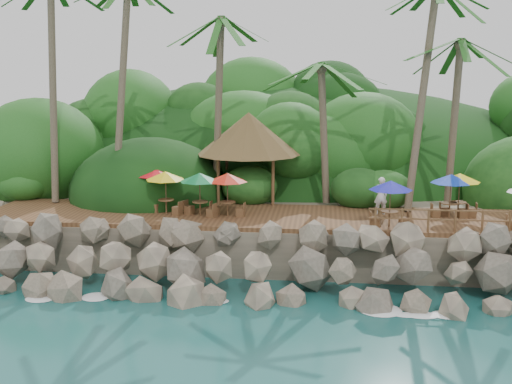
# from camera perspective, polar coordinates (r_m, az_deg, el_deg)

# --- Properties ---
(ground) EXTENTS (140.00, 140.00, 0.00)m
(ground) POSITION_cam_1_polar(r_m,az_deg,el_deg) (24.05, -1.63, -10.73)
(ground) COLOR #19514F
(ground) RESTS_ON ground
(land_base) EXTENTS (32.00, 25.20, 2.10)m
(land_base) POSITION_cam_1_polar(r_m,az_deg,el_deg) (39.05, 1.64, -0.59)
(land_base) COLOR gray
(land_base) RESTS_ON ground
(jungle_hill) EXTENTS (44.80, 28.00, 15.40)m
(jungle_hill) POSITION_cam_1_polar(r_m,az_deg,el_deg) (46.59, 2.41, -0.01)
(jungle_hill) COLOR #143811
(jungle_hill) RESTS_ON ground
(seawall) EXTENTS (29.00, 4.00, 2.30)m
(seawall) POSITION_cam_1_polar(r_m,az_deg,el_deg) (25.53, -1.01, -6.68)
(seawall) COLOR gray
(seawall) RESTS_ON ground
(terrace) EXTENTS (26.00, 5.00, 0.20)m
(terrace) POSITION_cam_1_polar(r_m,az_deg,el_deg) (29.08, 0.00, -2.32)
(terrace) COLOR brown
(terrace) RESTS_ON land_base
(jungle_foliage) EXTENTS (44.00, 16.00, 12.00)m
(jungle_foliage) POSITION_cam_1_polar(r_m,az_deg,el_deg) (38.30, 1.51, -2.43)
(jungle_foliage) COLOR #143811
(jungle_foliage) RESTS_ON ground
(foam_line) EXTENTS (25.20, 0.80, 0.06)m
(foam_line) POSITION_cam_1_polar(r_m,az_deg,el_deg) (24.32, -1.53, -10.40)
(foam_line) COLOR white
(foam_line) RESTS_ON ground
(palms) EXTENTS (26.16, 7.13, 12.52)m
(palms) POSITION_cam_1_polar(r_m,az_deg,el_deg) (31.12, 0.62, 16.44)
(palms) COLOR brown
(palms) RESTS_ON ground
(palapa) EXTENTS (5.42, 5.42, 4.60)m
(palapa) POSITION_cam_1_polar(r_m,az_deg,el_deg) (32.12, -0.68, 5.45)
(palapa) COLOR brown
(palapa) RESTS_ON ground
(dining_clusters) EXTENTS (19.40, 4.91, 2.04)m
(dining_clusters) POSITION_cam_1_polar(r_m,az_deg,el_deg) (28.48, 3.83, 1.05)
(dining_clusters) COLOR brown
(dining_clusters) RESTS_ON terrace
(railing) EXTENTS (7.20, 0.10, 1.00)m
(railing) POSITION_cam_1_polar(r_m,az_deg,el_deg) (27.03, 18.04, -2.37)
(railing) COLOR brown
(railing) RESTS_ON terrace
(waiter) EXTENTS (0.73, 0.55, 1.79)m
(waiter) POSITION_cam_1_polar(r_m,az_deg,el_deg) (29.58, 11.50, -0.34)
(waiter) COLOR silver
(waiter) RESTS_ON terrace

